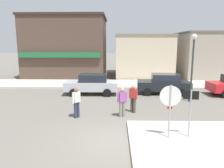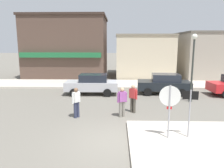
{
  "view_description": "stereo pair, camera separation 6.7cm",
  "coord_description": "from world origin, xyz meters",
  "px_view_note": "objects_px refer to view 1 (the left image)",
  "views": [
    {
      "loc": [
        0.0,
        -8.25,
        3.89
      ],
      "look_at": [
        -0.26,
        4.5,
        1.5
      ],
      "focal_mm": 35.0,
      "sensor_mm": 36.0,
      "label": 1
    },
    {
      "loc": [
        0.07,
        -8.25,
        3.89
      ],
      "look_at": [
        -0.26,
        4.5,
        1.5
      ],
      "focal_mm": 35.0,
      "sensor_mm": 36.0,
      "label": 2
    }
  ],
  "objects_px": {
    "stop_sign": "(170,105)",
    "parked_car_second": "(164,84)",
    "pedestrian_crossing_far": "(133,98)",
    "lamp_post": "(193,58)",
    "parked_car_nearest": "(92,84)",
    "pedestrian_kerb_side": "(76,102)",
    "one_way_sign": "(190,109)",
    "pedestrian_crossing_near": "(122,101)"
  },
  "relations": [
    {
      "from": "parked_car_nearest",
      "to": "pedestrian_kerb_side",
      "type": "xyz_separation_m",
      "value": [
        -0.2,
        -5.42,
        0.06
      ]
    },
    {
      "from": "lamp_post",
      "to": "parked_car_nearest",
      "type": "xyz_separation_m",
      "value": [
        -6.9,
        2.0,
        -2.15
      ]
    },
    {
      "from": "parked_car_nearest",
      "to": "pedestrian_kerb_side",
      "type": "distance_m",
      "value": 5.42
    },
    {
      "from": "stop_sign",
      "to": "parked_car_second",
      "type": "bearing_deg",
      "value": 79.41
    },
    {
      "from": "pedestrian_crossing_near",
      "to": "pedestrian_crossing_far",
      "type": "bearing_deg",
      "value": 50.61
    },
    {
      "from": "stop_sign",
      "to": "pedestrian_crossing_far",
      "type": "height_order",
      "value": "stop_sign"
    },
    {
      "from": "pedestrian_kerb_side",
      "to": "parked_car_second",
      "type": "bearing_deg",
      "value": 44.49
    },
    {
      "from": "lamp_post",
      "to": "pedestrian_kerb_side",
      "type": "relative_size",
      "value": 2.82
    },
    {
      "from": "pedestrian_crossing_near",
      "to": "pedestrian_crossing_far",
      "type": "xyz_separation_m",
      "value": [
        0.63,
        0.77,
        0.0
      ]
    },
    {
      "from": "parked_car_second",
      "to": "pedestrian_crossing_far",
      "type": "bearing_deg",
      "value": -119.93
    },
    {
      "from": "stop_sign",
      "to": "lamp_post",
      "type": "distance_m",
      "value": 6.95
    },
    {
      "from": "pedestrian_kerb_side",
      "to": "stop_sign",
      "type": "bearing_deg",
      "value": -33.05
    },
    {
      "from": "parked_car_second",
      "to": "pedestrian_crossing_far",
      "type": "xyz_separation_m",
      "value": [
        -2.73,
        -4.74,
        0.06
      ]
    },
    {
      "from": "stop_sign",
      "to": "pedestrian_crossing_far",
      "type": "xyz_separation_m",
      "value": [
        -1.16,
        3.66,
        -0.65
      ]
    },
    {
      "from": "stop_sign",
      "to": "lamp_post",
      "type": "relative_size",
      "value": 0.51
    },
    {
      "from": "stop_sign",
      "to": "one_way_sign",
      "type": "bearing_deg",
      "value": 6.71
    },
    {
      "from": "parked_car_nearest",
      "to": "lamp_post",
      "type": "bearing_deg",
      "value": -16.14
    },
    {
      "from": "pedestrian_crossing_near",
      "to": "parked_car_second",
      "type": "bearing_deg",
      "value": 58.61
    },
    {
      "from": "stop_sign",
      "to": "parked_car_second",
      "type": "distance_m",
      "value": 8.58
    },
    {
      "from": "parked_car_second",
      "to": "lamp_post",
      "type": "bearing_deg",
      "value": -59.57
    },
    {
      "from": "one_way_sign",
      "to": "pedestrian_kerb_side",
      "type": "bearing_deg",
      "value": 152.35
    },
    {
      "from": "lamp_post",
      "to": "pedestrian_crossing_far",
      "type": "height_order",
      "value": "lamp_post"
    },
    {
      "from": "parked_car_second",
      "to": "pedestrian_crossing_near",
      "type": "distance_m",
      "value": 6.46
    },
    {
      "from": "parked_car_nearest",
      "to": "pedestrian_crossing_far",
      "type": "xyz_separation_m",
      "value": [
        2.84,
        -4.49,
        0.06
      ]
    },
    {
      "from": "one_way_sign",
      "to": "pedestrian_crossing_far",
      "type": "xyz_separation_m",
      "value": [
        -1.99,
        3.57,
        -0.46
      ]
    },
    {
      "from": "stop_sign",
      "to": "parked_car_second",
      "type": "xyz_separation_m",
      "value": [
        1.57,
        8.41,
        -0.71
      ]
    },
    {
      "from": "pedestrian_crossing_near",
      "to": "pedestrian_crossing_far",
      "type": "distance_m",
      "value": 1.0
    },
    {
      "from": "lamp_post",
      "to": "stop_sign",
      "type": "bearing_deg",
      "value": -115.2
    },
    {
      "from": "one_way_sign",
      "to": "pedestrian_kerb_side",
      "type": "height_order",
      "value": "one_way_sign"
    },
    {
      "from": "parked_car_second",
      "to": "pedestrian_kerb_side",
      "type": "height_order",
      "value": "pedestrian_kerb_side"
    },
    {
      "from": "lamp_post",
      "to": "pedestrian_kerb_side",
      "type": "height_order",
      "value": "lamp_post"
    },
    {
      "from": "pedestrian_kerb_side",
      "to": "pedestrian_crossing_near",
      "type": "bearing_deg",
      "value": 3.73
    },
    {
      "from": "lamp_post",
      "to": "pedestrian_crossing_far",
      "type": "distance_m",
      "value": 5.2
    },
    {
      "from": "parked_car_second",
      "to": "pedestrian_kerb_side",
      "type": "bearing_deg",
      "value": -135.51
    },
    {
      "from": "stop_sign",
      "to": "pedestrian_crossing_near",
      "type": "relative_size",
      "value": 1.43
    },
    {
      "from": "parked_car_nearest",
      "to": "pedestrian_kerb_side",
      "type": "height_order",
      "value": "pedestrian_kerb_side"
    },
    {
      "from": "stop_sign",
      "to": "one_way_sign",
      "type": "height_order",
      "value": "stop_sign"
    },
    {
      "from": "parked_car_second",
      "to": "parked_car_nearest",
      "type": "bearing_deg",
      "value": -177.35
    },
    {
      "from": "one_way_sign",
      "to": "parked_car_nearest",
      "type": "xyz_separation_m",
      "value": [
        -4.83,
        8.05,
        -0.52
      ]
    },
    {
      "from": "pedestrian_crossing_far",
      "to": "stop_sign",
      "type": "bearing_deg",
      "value": -72.45
    },
    {
      "from": "parked_car_nearest",
      "to": "pedestrian_crossing_near",
      "type": "xyz_separation_m",
      "value": [
        2.21,
        -5.26,
        0.06
      ]
    },
    {
      "from": "pedestrian_crossing_near",
      "to": "pedestrian_crossing_far",
      "type": "height_order",
      "value": "same"
    }
  ]
}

